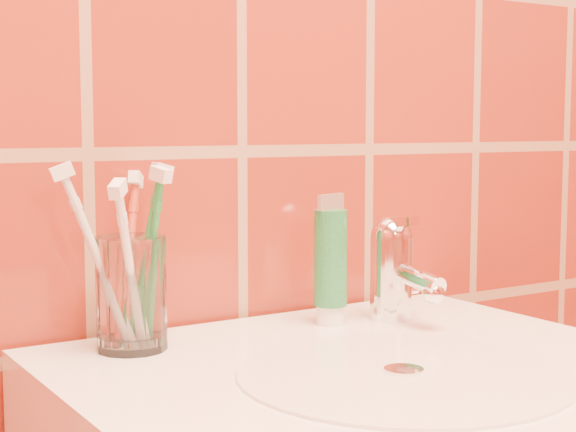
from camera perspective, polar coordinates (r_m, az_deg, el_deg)
glass_tumbler at (r=0.89m, az=-10.10°, el=-4.95°), size 0.08×0.08×0.11m
toothpaste_tube at (r=0.98m, az=2.77°, el=-3.10°), size 0.04×0.04×0.15m
faucet at (r=1.01m, az=6.85°, el=-3.15°), size 0.05×0.11×0.12m
toothbrush_0 at (r=0.90m, az=-9.26°, el=-2.55°), size 0.09×0.08×0.19m
toothbrush_1 at (r=0.85m, az=-10.18°, el=-3.45°), size 0.13×0.14×0.19m
toothbrush_2 at (r=0.87m, az=-8.92°, el=-2.84°), size 0.06×0.10×0.20m
toothbrush_3 at (r=0.87m, az=-12.13°, el=-2.85°), size 0.12×0.11×0.19m
toothbrush_4 at (r=0.91m, az=-10.21°, el=-2.77°), size 0.13×0.15×0.19m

